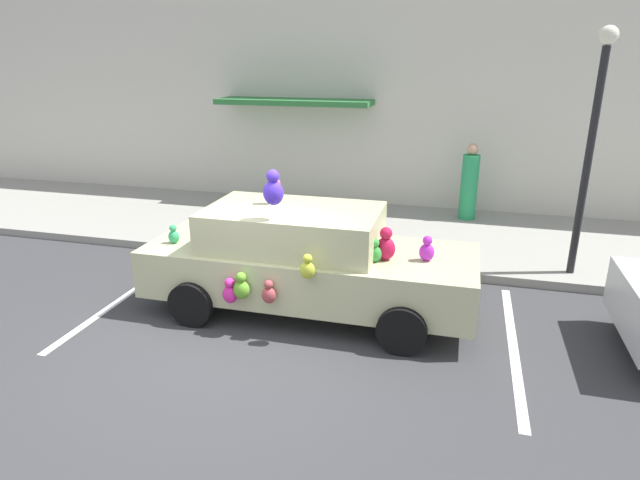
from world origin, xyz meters
The scene contains 9 objects.
ground_plane centered at (0.00, 0.00, 0.00)m, with size 60.00×60.00×0.00m, color #38383A.
sidewalk centered at (0.00, 5.00, 0.07)m, with size 24.00×4.00×0.15m, color gray.
storefront_building centered at (-0.01, 7.14, 3.19)m, with size 24.00×1.25×6.40m.
parking_stripe_front centered at (3.59, 1.00, 0.00)m, with size 0.12×3.60×0.01m, color silver.
parking_stripe_rear centered at (-2.18, 1.00, 0.00)m, with size 0.12×3.60×0.01m, color silver.
plush_covered_car centered at (0.68, 1.30, 0.80)m, with size 4.69×1.98×2.21m.
teddy_bear_on_sidewalk centered at (-0.33, 3.58, 0.52)m, with size 0.42×0.35×0.80m.
street_lamp_post centered at (4.63, 3.50, 2.51)m, with size 0.28×0.28×3.84m.
pedestrian_near_shopfront centered at (2.92, 6.26, 0.92)m, with size 0.36×0.36×1.66m.
Camera 1 is at (2.77, -5.64, 3.60)m, focal length 30.35 mm.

